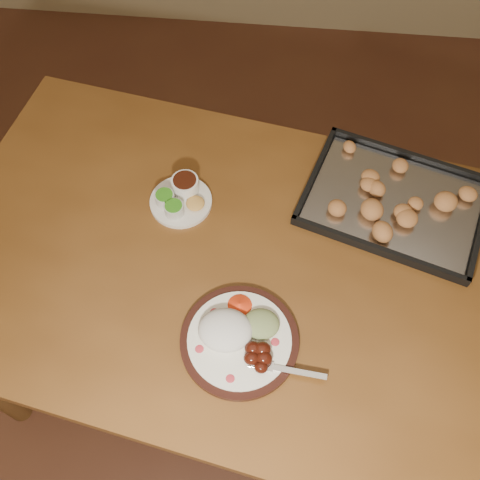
# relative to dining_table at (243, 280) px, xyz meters

# --- Properties ---
(ground) EXTENTS (4.00, 4.00, 0.00)m
(ground) POSITION_rel_dining_table_xyz_m (-0.13, -0.14, -0.65)
(ground) COLOR #56301D
(ground) RESTS_ON ground
(dining_table) EXTENTS (1.64, 1.16, 0.75)m
(dining_table) POSITION_rel_dining_table_xyz_m (0.00, 0.00, 0.00)
(dining_table) COLOR brown
(dining_table) RESTS_ON ground
(dinner_plate) EXTENTS (0.32, 0.26, 0.06)m
(dinner_plate) POSITION_rel_dining_table_xyz_m (0.01, -0.19, 0.12)
(dinner_plate) COLOR black
(dinner_plate) RESTS_ON dining_table
(condiment_saucer) EXTENTS (0.16, 0.16, 0.05)m
(condiment_saucer) POSITION_rel_dining_table_xyz_m (-0.18, 0.16, 0.12)
(condiment_saucer) COLOR white
(condiment_saucer) RESTS_ON dining_table
(baking_tray) EXTENTS (0.52, 0.45, 0.05)m
(baking_tray) POSITION_rel_dining_table_xyz_m (0.37, 0.21, 0.11)
(baking_tray) COLOR black
(baking_tray) RESTS_ON dining_table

